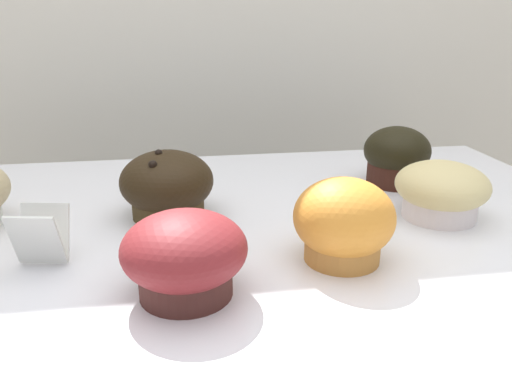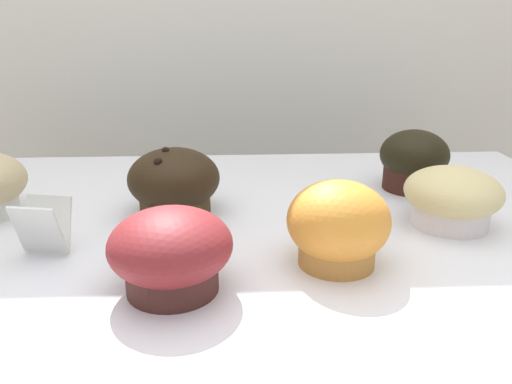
% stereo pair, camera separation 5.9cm
% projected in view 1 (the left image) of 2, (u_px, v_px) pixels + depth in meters
% --- Properties ---
extents(wall_back, '(3.20, 0.10, 1.80)m').
position_uv_depth(wall_back, '(203.00, 125.00, 1.17)').
color(wall_back, beige).
rests_on(wall_back, ground).
extents(muffin_front_center, '(0.10, 0.10, 0.09)m').
position_uv_depth(muffin_front_center, '(344.00, 223.00, 0.51)').
color(muffin_front_center, '#C58139').
rests_on(muffin_front_center, display_counter).
extents(muffin_back_left, '(0.11, 0.11, 0.08)m').
position_uv_depth(muffin_back_left, '(185.00, 255.00, 0.44)').
color(muffin_back_left, '#48231E').
rests_on(muffin_back_left, display_counter).
extents(muffin_back_right, '(0.10, 0.10, 0.09)m').
position_uv_depth(muffin_back_right, '(397.00, 156.00, 0.75)').
color(muffin_back_right, '#381B13').
rests_on(muffin_back_right, display_counter).
extents(muffin_front_left, '(0.11, 0.11, 0.07)m').
position_uv_depth(muffin_front_left, '(441.00, 190.00, 0.62)').
color(muffin_front_left, white).
rests_on(muffin_front_left, display_counter).
extents(muffin_front_right, '(0.12, 0.12, 0.09)m').
position_uv_depth(muffin_front_right, '(167.00, 186.00, 0.62)').
color(muffin_front_right, '#41321A').
rests_on(muffin_front_right, display_counter).
extents(price_card, '(0.06, 0.05, 0.06)m').
position_uv_depth(price_card, '(41.00, 236.00, 0.50)').
color(price_card, white).
rests_on(price_card, display_counter).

